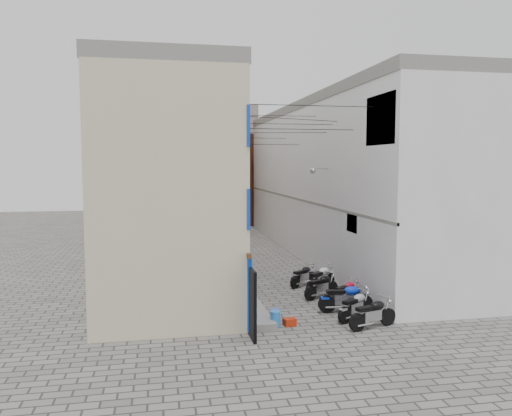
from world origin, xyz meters
TOP-DOWN VIEW (x-y plane):
  - ground at (0.00, 0.00)m, footprint 90.00×90.00m
  - plinth at (-2.05, 13.00)m, footprint 0.90×26.00m
  - building_left at (-4.98, 12.95)m, footprint 5.10×27.00m
  - building_right at (5.00, 13.00)m, footprint 5.94×26.00m
  - building_far_brick_left at (-2.00, 28.00)m, footprint 6.00×6.00m
  - building_far_brick_right at (3.00, 30.00)m, footprint 5.00×6.00m
  - building_far_concrete at (0.00, 34.00)m, footprint 8.00×5.00m
  - far_shopfront at (0.00, 25.20)m, footprint 2.00×0.30m
  - overhead_wires at (0.00, 7.64)m, footprint 5.80×13.02m
  - motorcycle_a at (1.57, -0.29)m, footprint 1.98×1.12m
  - motorcycle_b at (1.38, 0.70)m, footprint 1.89×1.48m
  - motorcycle_c at (1.34, 1.58)m, footprint 2.09×0.83m
  - motorcycle_d at (1.79, 2.65)m, footprint 1.77×1.42m
  - motorcycle_e at (1.11, 3.66)m, footprint 1.91×1.40m
  - motorcycle_f at (1.44, 4.72)m, footprint 2.01×1.84m
  - motorcycle_g at (0.94, 5.68)m, footprint 1.75×1.52m
  - person_a at (-1.93, 4.41)m, footprint 0.61×0.72m
  - person_b at (-2.18, 5.17)m, footprint 0.77×0.91m
  - water_jug_near at (-1.55, 0.50)m, footprint 0.42×0.42m
  - water_jug_far at (-1.49, 0.77)m, footprint 0.42×0.42m
  - red_crate at (-1.06, 0.50)m, footprint 0.45×0.37m

SIDE VIEW (x-z plane):
  - ground at x=0.00m, z-range 0.00..0.00m
  - red_crate at x=-1.06m, z-range 0.00..0.25m
  - plinth at x=-2.05m, z-range 0.00..0.25m
  - water_jug_far at x=-1.49m, z-range 0.00..0.51m
  - water_jug_near at x=-1.55m, z-range 0.00..0.53m
  - motorcycle_d at x=1.79m, z-range 0.00..1.01m
  - motorcycle_g at x=0.94m, z-range 0.00..1.03m
  - motorcycle_e at x=1.11m, z-range 0.00..1.07m
  - motorcycle_b at x=1.38m, z-range 0.00..1.08m
  - motorcycle_a at x=1.57m, z-range 0.00..1.10m
  - motorcycle_c at x=1.34m, z-range 0.00..1.18m
  - motorcycle_f at x=1.44m, z-range 0.00..1.20m
  - person_b at x=-2.18m, z-range 0.25..1.91m
  - person_a at x=-1.93m, z-range 0.25..1.93m
  - far_shopfront at x=0.00m, z-range 0.00..2.40m
  - building_far_brick_right at x=3.00m, z-range 0.00..8.00m
  - building_left at x=-4.98m, z-range 0.00..9.00m
  - building_right at x=5.00m, z-range 0.01..9.01m
  - building_far_brick_left at x=-2.00m, z-range 0.00..10.00m
  - building_far_concrete at x=0.00m, z-range 0.00..11.00m
  - overhead_wires at x=0.00m, z-range 6.46..7.79m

